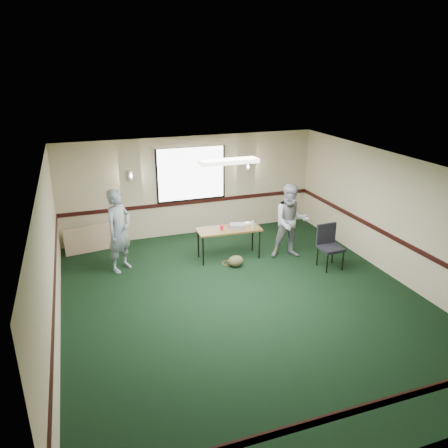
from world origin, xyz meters
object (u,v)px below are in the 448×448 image
object	(u,v)px
projector	(236,226)
person_right	(291,222)
person_left	(119,231)
conference_chair	(329,243)
folding_table	(229,231)

from	to	relation	value
projector	person_right	world-z (taller)	person_right
projector	person_left	size ratio (longest dim) A/B	0.16
person_left	conference_chair	bearing A→B (deg)	-60.11
folding_table	projector	world-z (taller)	projector
folding_table	conference_chair	distance (m)	2.35
folding_table	conference_chair	bearing A→B (deg)	-27.85
projector	person_right	distance (m)	1.31
folding_table	person_right	bearing A→B (deg)	-13.41
projector	conference_chair	distance (m)	2.19
folding_table	person_right	world-z (taller)	person_right
projector	person_right	size ratio (longest dim) A/B	0.17
projector	conference_chair	xyz separation A→B (m)	(1.84, -1.17, -0.22)
person_right	person_left	bearing A→B (deg)	-175.58
folding_table	projector	distance (m)	0.21
folding_table	projector	xyz separation A→B (m)	(0.18, -0.03, 0.11)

